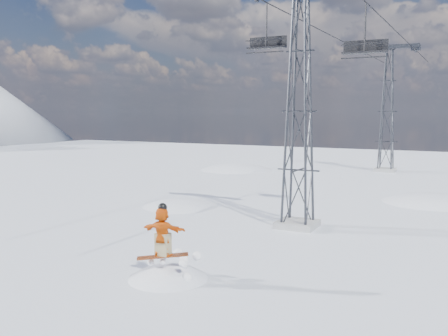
{
  "coord_description": "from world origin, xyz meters",
  "views": [
    {
      "loc": [
        8.27,
        -14.34,
        5.48
      ],
      "look_at": [
        -0.31,
        2.49,
        3.34
      ],
      "focal_mm": 40.0,
      "sensor_mm": 36.0,
      "label": 1
    }
  ],
  "objects_px": {
    "lift_tower_near": "(299,112)",
    "lift_chair_near": "(267,44)",
    "snowboarder_jump": "(169,326)",
    "lift_tower_far": "(387,112)"
  },
  "relations": [
    {
      "from": "lift_tower_near",
      "to": "lift_tower_far",
      "type": "relative_size",
      "value": 1.0
    },
    {
      "from": "lift_tower_near",
      "to": "lift_tower_far",
      "type": "distance_m",
      "value": 25.0
    },
    {
      "from": "snowboarder_jump",
      "to": "lift_chair_near",
      "type": "bearing_deg",
      "value": 94.36
    },
    {
      "from": "lift_tower_far",
      "to": "snowboarder_jump",
      "type": "height_order",
      "value": "lift_tower_far"
    },
    {
      "from": "lift_tower_far",
      "to": "lift_chair_near",
      "type": "xyz_separation_m",
      "value": [
        -2.2,
        -23.64,
        3.41
      ]
    },
    {
      "from": "lift_tower_near",
      "to": "lift_chair_near",
      "type": "relative_size",
      "value": 4.63
    },
    {
      "from": "snowboarder_jump",
      "to": "lift_tower_far",
      "type": "bearing_deg",
      "value": 87.62
    },
    {
      "from": "lift_tower_near",
      "to": "snowboarder_jump",
      "type": "bearing_deg",
      "value": -98.92
    },
    {
      "from": "lift_tower_far",
      "to": "lift_chair_near",
      "type": "height_order",
      "value": "lift_tower_far"
    },
    {
      "from": "lift_tower_near",
      "to": "snowboarder_jump",
      "type": "relative_size",
      "value": 1.75
    }
  ]
}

